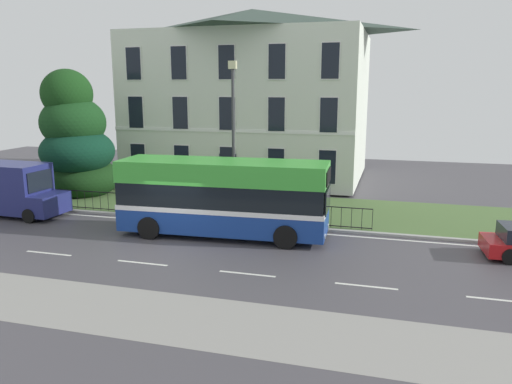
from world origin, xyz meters
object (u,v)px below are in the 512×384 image
(evergreen_tree, at_px, (76,143))
(litter_bin, at_px, (186,204))
(georgian_townhouse, at_px, (252,94))
(white_panel_van, at_px, (12,189))
(street_lamp_post, at_px, (233,131))
(single_decker_bus, at_px, (223,197))

(evergreen_tree, bearing_deg, litter_bin, -19.13)
(georgian_townhouse, xyz_separation_m, white_panel_van, (-8.41, -13.91, -4.49))
(street_lamp_post, height_order, litter_bin, street_lamp_post)
(georgian_townhouse, bearing_deg, litter_bin, -89.71)
(single_decker_bus, bearing_deg, evergreen_tree, 151.33)
(georgian_townhouse, xyz_separation_m, single_decker_bus, (2.88, -14.40, -4.11))
(evergreen_tree, bearing_deg, single_decker_bus, -25.83)
(single_decker_bus, bearing_deg, georgian_townhouse, 98.49)
(georgian_townhouse, height_order, evergreen_tree, georgian_townhouse)
(georgian_townhouse, distance_m, white_panel_van, 16.86)
(single_decker_bus, distance_m, white_panel_van, 11.31)
(single_decker_bus, distance_m, litter_bin, 3.88)
(street_lamp_post, bearing_deg, evergreen_tree, 166.16)
(evergreen_tree, xyz_separation_m, litter_bin, (7.98, -2.77, -2.44))
(single_decker_bus, bearing_deg, litter_bin, 136.07)
(georgian_townhouse, relative_size, white_panel_van, 3.11)
(street_lamp_post, bearing_deg, white_panel_van, -168.67)
(evergreen_tree, relative_size, street_lamp_post, 1.03)
(litter_bin, bearing_deg, single_decker_bus, -41.09)
(evergreen_tree, height_order, single_decker_bus, evergreen_tree)
(evergreen_tree, bearing_deg, white_panel_van, -95.91)
(single_decker_bus, height_order, litter_bin, single_decker_bus)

